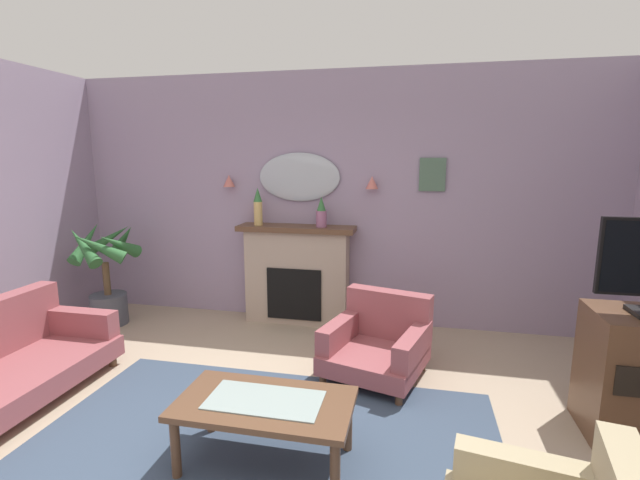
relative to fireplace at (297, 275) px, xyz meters
The scene contains 12 objects.
wall_back 0.98m from the fireplace, 30.48° to the left, with size 7.25×0.10×2.90m, color #9E8CA8.
patterned_rug 2.60m from the fireplace, 81.47° to the right, with size 3.20×2.40×0.01m, color #38475B.
fireplace is the anchor object (origin of this frame).
mantel_vase_right 0.92m from the fireplace, behind, with size 0.10×0.10×0.43m.
mantel_vase_centre 0.80m from the fireplace, ahead, with size 0.12×0.12×0.35m.
wall_mirror 1.15m from the fireplace, 90.00° to the left, with size 0.96×0.06×0.56m, color #B2BCC6.
wall_sconce_left 1.38m from the fireplace, behind, with size 0.14×0.14×0.14m, color #D17066.
wall_sconce_right 1.38m from the fireplace, ahead, with size 0.14×0.14×0.14m, color #D17066.
framed_picture 1.91m from the fireplace, ahead, with size 0.28×0.03×0.36m, color #4C6B56.
coffee_table 2.53m from the fireplace, 79.52° to the right, with size 1.10×0.60×0.45m.
armchair_by_coffee_table 1.54m from the fireplace, 45.99° to the right, with size 1.00×1.01×0.71m.
potted_plant_corner_palm 2.21m from the fireplace, 166.07° to the right, with size 0.79×0.80×1.22m.
Camera 1 is at (0.95, -2.17, 1.93)m, focal length 24.95 mm.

